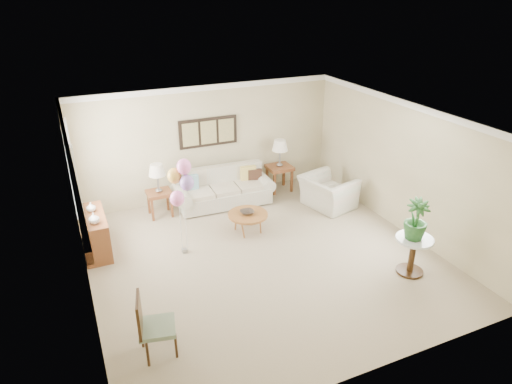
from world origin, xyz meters
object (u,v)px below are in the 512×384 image
(sofa, at_px, (223,190))
(armchair, at_px, (328,192))
(accent_chair, at_px, (151,324))
(balloon_cluster, at_px, (181,182))
(coffee_table, at_px, (248,215))

(sofa, bearing_deg, armchair, -27.63)
(accent_chair, xyz_separation_m, balloon_cluster, (1.10, 2.33, 0.93))
(armchair, bearing_deg, balloon_cluster, 85.55)
(balloon_cluster, bearing_deg, accent_chair, -115.35)
(armchair, height_order, balloon_cluster, balloon_cluster)
(armchair, bearing_deg, accent_chair, 108.82)
(armchair, xyz_separation_m, balloon_cluster, (-3.43, -0.56, 1.08))
(coffee_table, relative_size, balloon_cluster, 0.44)
(sofa, xyz_separation_m, armchair, (2.08, -1.09, 0.03))
(armchair, distance_m, balloon_cluster, 3.64)
(coffee_table, height_order, armchair, armchair)
(sofa, height_order, coffee_table, sofa)
(sofa, relative_size, armchair, 2.09)
(armchair, height_order, accent_chair, accent_chair)
(coffee_table, relative_size, accent_chair, 0.83)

